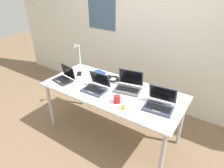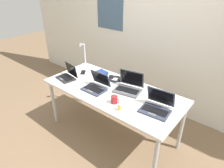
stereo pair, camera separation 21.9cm
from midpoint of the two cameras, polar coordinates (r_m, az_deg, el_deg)
ground_plane at (r=2.95m, az=2.19°, el=-14.12°), size 12.00×12.00×0.00m
wall_back at (r=3.19m, az=15.19°, el=15.10°), size 6.00×0.13×2.60m
desk at (r=2.53m, az=2.48°, el=-2.77°), size 1.80×0.80×0.74m
desk_lamp at (r=3.08m, az=-6.28°, el=8.39°), size 0.12×0.18×0.40m
laptop_mid_desk at (r=2.48m, az=7.35°, el=-0.85°), size 0.37×0.32×0.24m
laptop_far_corner at (r=2.80m, az=-10.55°, el=2.35°), size 0.29×0.25×0.20m
laptop_center at (r=2.49m, az=-2.13°, el=-0.63°), size 0.30×0.27×0.21m
laptop_front_left at (r=2.19m, az=15.56°, el=-6.36°), size 0.33×0.31×0.22m
computer_mouse at (r=2.51m, az=17.27°, el=-2.48°), size 0.07×0.10×0.03m
cell_phone at (r=2.95m, az=-6.23°, el=3.33°), size 0.13×0.15×0.01m
headphones at (r=2.73m, az=3.29°, el=1.47°), size 0.21×0.18×0.04m
pill_bottle at (r=2.13m, az=5.12°, el=-6.62°), size 0.04×0.04×0.08m
book_stack at (r=2.85m, az=-0.83°, el=3.09°), size 0.18×0.15×0.06m
coffee_mug at (r=2.23m, az=3.49°, el=-4.58°), size 0.11×0.08×0.09m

